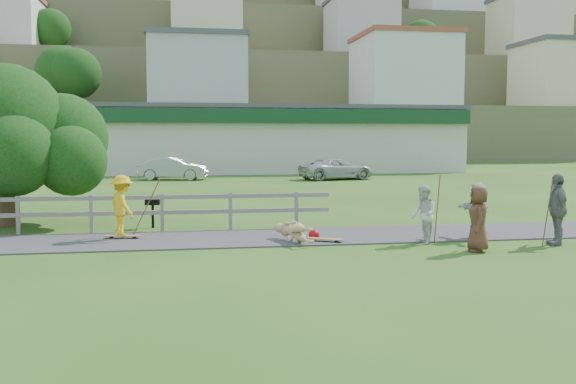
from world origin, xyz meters
The scene contains 21 objects.
ground centered at (0.00, 0.00, 0.00)m, with size 260.00×260.00×0.00m, color #2B5418.
path centered at (0.00, 1.50, 0.02)m, with size 34.00×3.00×0.04m, color #343437.
fence centered at (-4.62, 3.30, 0.72)m, with size 15.05×0.10×1.10m.
strip_mall centered at (4.00, 34.94, 2.58)m, with size 32.50×10.75×5.10m.
hillside centered at (0.00, 91.31, 14.41)m, with size 220.00×67.00×47.50m.
skater_rider centered at (-3.01, 1.90, 0.82)m, with size 1.06×0.61×1.65m, color yellow.
skater_fallen centered at (1.44, 0.58, 0.30)m, with size 1.63×0.39×0.60m, color tan.
spectator_a centered at (4.71, -0.09, 0.76)m, with size 0.74×0.58×1.53m, color silver.
spectator_b centered at (8.02, -0.80, 0.92)m, with size 1.08×0.45×1.84m, color slate.
spectator_c centered at (5.60, -1.37, 0.80)m, with size 0.78×0.51×1.59m, color #522E20.
spectator_d centered at (6.40, 0.35, 0.77)m, with size 1.43×0.46×1.54m, color beige.
car_silver centered at (-1.90, 25.70, 0.71)m, with size 1.51×4.34×1.43m, color #9A9CA2.
car_white centered at (8.46, 24.19, 0.67)m, with size 2.23×4.83×1.34m, color #BCBCB7.
tree centered at (-6.72, 5.14, 2.09)m, with size 5.86×5.86×4.17m, color black, non-canonical shape.
bbq centered at (-2.30, 4.03, 0.47)m, with size 0.43×0.33×0.93m, color black, non-canonical shape.
longboard_rider centered at (-3.01, 1.90, 0.05)m, with size 0.93×0.23×0.10m, color #986432, non-canonical shape.
longboard_fallen centered at (2.24, 0.48, 0.05)m, with size 0.98×0.24×0.11m, color #986432, non-canonical shape.
helmet centered at (2.04, 0.93, 0.15)m, with size 0.30×0.30×0.30m, color #9F060F.
pole_rider centered at (-2.41, 2.30, 0.89)m, with size 0.03×0.03×1.78m, color brown.
pole_spec_left centered at (5.08, -0.09, 0.89)m, with size 0.03×0.03×1.78m, color brown.
pole_spec_right centered at (7.64, -1.00, 0.85)m, with size 0.03×0.03×1.69m, color brown.
Camera 1 is at (-1.47, -15.68, 2.79)m, focal length 40.00 mm.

